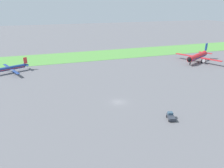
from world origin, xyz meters
TOP-DOWN VIEW (x-y plane):
  - ground_plane at (0.00, 0.00)m, footprint 600.00×600.00m
  - grass_taxiway_strip at (0.00, 71.04)m, footprint 360.00×28.00m
  - airplane_parked_jet_far at (62.18, 36.15)m, footprint 25.22×25.29m
  - airplane_taxiing_turboprop at (-40.43, 48.01)m, footprint 18.07×20.82m
  - pushback_tug_near_gate at (11.13, -15.88)m, footprint 2.85×3.95m

SIDE VIEW (x-z plane):
  - ground_plane at x=0.00m, z-range 0.00..0.00m
  - grass_taxiway_strip at x=0.00m, z-range 0.00..0.08m
  - pushback_tug_near_gate at x=11.13m, z-range -0.06..1.89m
  - airplane_taxiing_turboprop at x=-40.43m, z-range -0.89..5.75m
  - airplane_parked_jet_far at x=62.18m, z-range -1.36..8.37m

